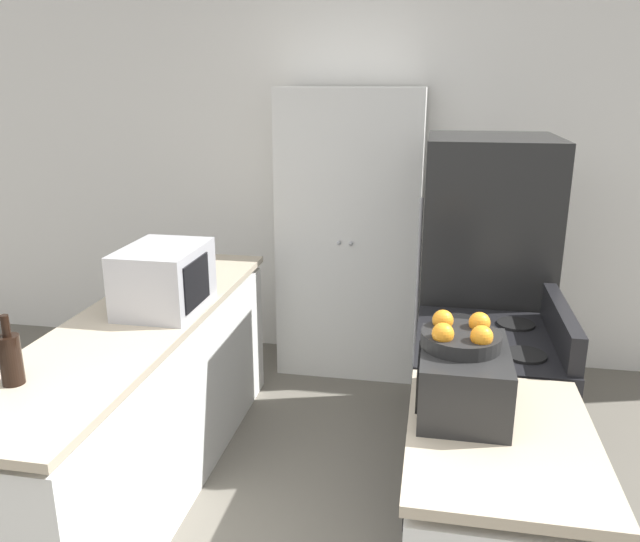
{
  "coord_description": "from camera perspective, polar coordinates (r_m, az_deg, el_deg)",
  "views": [
    {
      "loc": [
        0.56,
        -1.31,
        1.97
      ],
      "look_at": [
        0.0,
        1.71,
        1.05
      ],
      "focal_mm": 35.0,
      "sensor_mm": 36.0,
      "label": 1
    }
  ],
  "objects": [
    {
      "name": "microwave",
      "position": [
        3.15,
        -14.05,
        -0.64
      ],
      "size": [
        0.37,
        0.49,
        0.32
      ],
      "color": "#B2B2B7",
      "rests_on": "counter_left"
    },
    {
      "name": "refrigerator",
      "position": [
        3.61,
        14.55,
        -1.83
      ],
      "size": [
        0.7,
        0.77,
        1.71
      ],
      "color": "black",
      "rests_on": "ground_plane"
    },
    {
      "name": "wall_back",
      "position": [
        4.53,
        3.35,
        8.15
      ],
      "size": [
        7.0,
        0.06,
        2.6
      ],
      "color": "white",
      "rests_on": "ground_plane"
    },
    {
      "name": "toaster_oven",
      "position": [
        2.2,
        12.92,
        -9.6
      ],
      "size": [
        0.3,
        0.42,
        0.22
      ],
      "color": "black",
      "rests_on": "counter_right"
    },
    {
      "name": "stove",
      "position": [
        3.05,
        14.65,
        -13.62
      ],
      "size": [
        0.66,
        0.73,
        1.06
      ],
      "color": "black",
      "rests_on": "ground_plane"
    },
    {
      "name": "pantry_cabinet",
      "position": [
        4.31,
        2.78,
        3.35
      ],
      "size": [
        0.95,
        0.51,
        1.96
      ],
      "color": "silver",
      "rests_on": "ground_plane"
    },
    {
      "name": "fruit_bowl",
      "position": [
        2.15,
        12.77,
        -5.82
      ],
      "size": [
        0.27,
        0.27,
        0.1
      ],
      "color": "black",
      "rests_on": "toaster_oven"
    },
    {
      "name": "wine_bottle",
      "position": [
        2.58,
        -26.45,
        -7.14
      ],
      "size": [
        0.08,
        0.08,
        0.27
      ],
      "color": "black",
      "rests_on": "counter_left"
    },
    {
      "name": "counter_left",
      "position": [
        3.31,
        -15.76,
        -11.65
      ],
      "size": [
        0.6,
        2.35,
        0.9
      ],
      "color": "silver",
      "rests_on": "ground_plane"
    }
  ]
}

